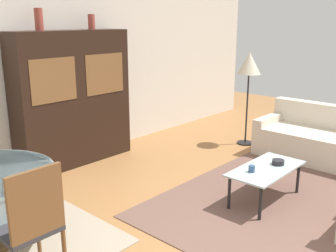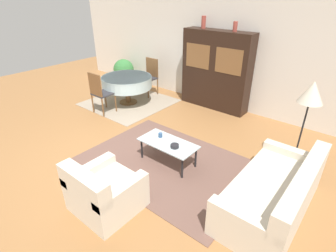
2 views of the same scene
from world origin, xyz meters
name	(u,v)px [view 1 (image 1 of 2)]	position (x,y,z in m)	size (l,w,h in m)	color
wall_back	(42,74)	(0.00, 3.63, 1.35)	(10.00, 0.06, 2.70)	silver
area_rug	(266,200)	(1.05, 0.58, 0.01)	(2.99, 2.11, 0.01)	brown
couch	(324,142)	(2.90, 0.63, 0.29)	(0.92, 1.91, 0.81)	beige
coffee_table	(266,171)	(1.03, 0.60, 0.38)	(1.05, 0.51, 0.41)	black
display_cabinet	(73,99)	(0.32, 3.37, 0.98)	(1.80, 0.43, 1.95)	black
dining_chair_near	(31,221)	(-1.62, 1.18, 0.60)	(0.44, 0.44, 1.04)	brown
floor_lamp	(249,67)	(2.81, 1.95, 1.33)	(0.38, 0.38, 1.57)	black
cup	(252,169)	(0.80, 0.66, 0.46)	(0.07, 0.07, 0.08)	#33517A
bowl	(278,162)	(1.22, 0.54, 0.45)	(0.14, 0.14, 0.06)	#232328
vase_tall	(39,19)	(-0.13, 3.37, 2.10)	(0.11, 0.11, 0.29)	#9E4238
vase_short	(91,22)	(0.71, 3.37, 2.06)	(0.10, 0.10, 0.22)	#9E4238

